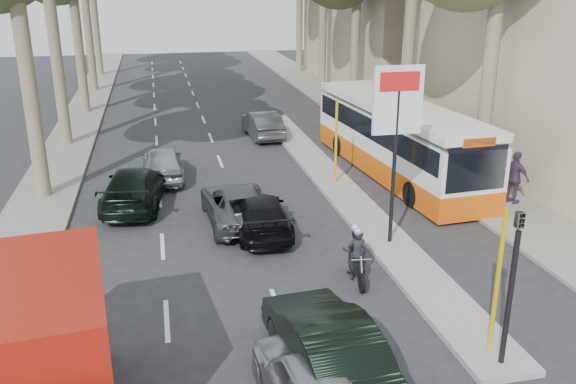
# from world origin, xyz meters

# --- Properties ---
(ground) EXTENTS (120.00, 120.00, 0.00)m
(ground) POSITION_xyz_m (0.00, 0.00, 0.00)
(ground) COLOR #28282B
(ground) RESTS_ON ground
(sidewalk_right) EXTENTS (3.20, 70.00, 0.12)m
(sidewalk_right) POSITION_xyz_m (8.60, 25.00, 0.06)
(sidewalk_right) COLOR gray
(sidewalk_right) RESTS_ON ground
(median_left) EXTENTS (2.40, 64.00, 0.12)m
(median_left) POSITION_xyz_m (-8.00, 28.00, 0.06)
(median_left) COLOR gray
(median_left) RESTS_ON ground
(traffic_island) EXTENTS (1.50, 26.00, 0.16)m
(traffic_island) POSITION_xyz_m (3.25, 11.00, 0.08)
(traffic_island) COLOR gray
(traffic_island) RESTS_ON ground
(billboard) EXTENTS (1.50, 12.10, 5.60)m
(billboard) POSITION_xyz_m (3.25, 5.00, 3.70)
(billboard) COLOR yellow
(billboard) RESTS_ON ground
(traffic_light_island) EXTENTS (0.16, 0.41, 3.60)m
(traffic_light_island) POSITION_xyz_m (3.25, -1.50, 2.49)
(traffic_light_island) COLOR black
(traffic_light_island) RESTS_ON ground
(silver_hatchback) EXTENTS (1.89, 4.00, 1.32)m
(silver_hatchback) POSITION_xyz_m (-1.10, -2.00, 0.66)
(silver_hatchback) COLOR #A4A6AC
(silver_hatchback) RESTS_ON ground
(dark_hatchback) EXTENTS (1.98, 4.71, 1.51)m
(dark_hatchback) POSITION_xyz_m (-0.50, -0.94, 0.76)
(dark_hatchback) COLOR black
(dark_hatchback) RESTS_ON ground
(queue_car_a) EXTENTS (2.34, 4.71, 1.28)m
(queue_car_a) POSITION_xyz_m (-1.10, 8.02, 0.64)
(queue_car_a) COLOR #4D4F54
(queue_car_a) RESTS_ON ground
(queue_car_b) EXTENTS (1.86, 4.34, 1.25)m
(queue_car_b) POSITION_xyz_m (-0.50, 7.00, 0.62)
(queue_car_b) COLOR black
(queue_car_b) RESTS_ON ground
(queue_car_c) EXTENTS (1.72, 4.11, 1.39)m
(queue_car_c) POSITION_xyz_m (-3.50, 13.39, 0.69)
(queue_car_c) COLOR #A7AAAF
(queue_car_c) RESTS_ON ground
(queue_car_d) EXTENTS (1.75, 4.30, 1.39)m
(queue_car_d) POSITION_xyz_m (1.80, 19.54, 0.69)
(queue_car_d) COLOR #43464A
(queue_car_d) RESTS_ON ground
(queue_car_e) EXTENTS (2.65, 5.15, 1.43)m
(queue_car_e) POSITION_xyz_m (-4.56, 10.39, 0.72)
(queue_car_e) COLOR black
(queue_car_e) RESTS_ON ground
(red_truck) EXTENTS (2.79, 5.98, 3.08)m
(red_truck) POSITION_xyz_m (-5.77, -1.88, 1.63)
(red_truck) COLOR black
(red_truck) RESTS_ON ground
(city_bus) EXTENTS (3.46, 11.95, 3.11)m
(city_bus) POSITION_xyz_m (6.20, 11.99, 1.64)
(city_bus) COLOR #D8530C
(city_bus) RESTS_ON ground
(motorcycle) EXTENTS (0.74, 1.89, 1.61)m
(motorcycle) POSITION_xyz_m (1.52, 3.20, 0.73)
(motorcycle) COLOR black
(motorcycle) RESTS_ON ground
(pedestrian_near) EXTENTS (0.97, 1.27, 1.95)m
(pedestrian_near) POSITION_xyz_m (8.96, 7.41, 1.10)
(pedestrian_near) COLOR #42324C
(pedestrian_near) RESTS_ON sidewalk_right
(pedestrian_far) EXTENTS (1.18, 0.92, 1.68)m
(pedestrian_far) POSITION_xyz_m (7.99, 8.48, 0.96)
(pedestrian_far) COLOR #6D5D52
(pedestrian_far) RESTS_ON sidewalk_right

